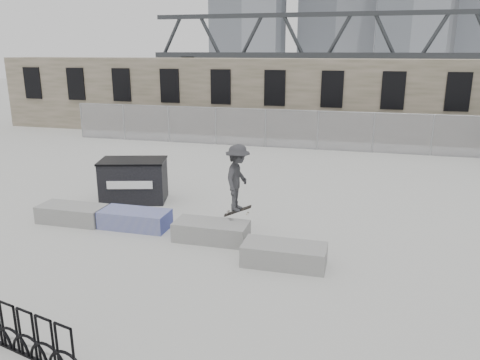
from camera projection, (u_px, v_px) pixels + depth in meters
name	position (u px, v px, depth m)	size (l,w,h in m)	color
ground	(175.00, 232.00, 13.28)	(120.00, 120.00, 0.00)	#ACACA7
stone_wall	(279.00, 97.00, 27.79)	(36.00, 2.58, 4.50)	#69614D
chainlink_fence	(265.00, 128.00, 24.63)	(22.06, 0.06, 2.02)	gray
planter_far_left	(72.00, 213.00, 14.01)	(2.00, 0.90, 0.52)	gray
planter_center_left	(135.00, 218.00, 13.57)	(2.00, 0.90, 0.52)	#333F9B
planter_center_right	(211.00, 230.00, 12.66)	(2.00, 0.90, 0.52)	gray
planter_offset	(284.00, 254.00, 11.22)	(2.00, 0.90, 0.52)	gray
dumpster	(134.00, 180.00, 15.88)	(2.46, 1.87, 1.44)	black
bike_rack	(18.00, 332.00, 7.86)	(3.06, 0.80, 0.90)	black
truss_bridge	(408.00, 56.00, 60.89)	(70.00, 3.00, 9.80)	#2D3033
skateboarder	(238.00, 178.00, 12.70)	(0.78, 1.22, 2.04)	#2D2D30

